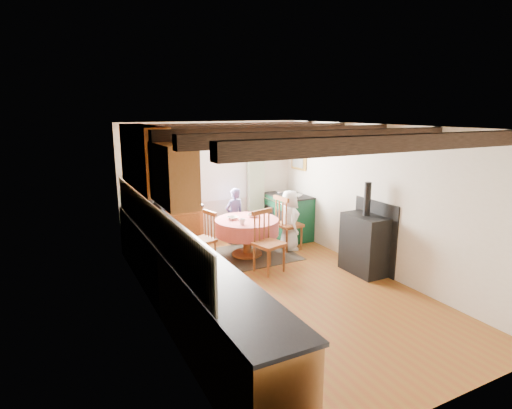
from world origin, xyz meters
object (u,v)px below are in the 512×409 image
dining_table (247,238)px  cast_iron_stove (365,228)px  child_far (235,216)px  cup (242,222)px  chair_near (269,242)px  chair_left (202,238)px  chair_right (289,222)px  aga_range (288,216)px  child_right (289,220)px

dining_table → cast_iron_stove: cast_iron_stove is taller
child_far → cast_iron_stove: bearing=107.4°
dining_table → cup: bearing=-129.4°
cast_iron_stove → chair_near: bearing=151.7°
chair_left → child_far: 1.24m
chair_near → chair_right: (0.88, 0.83, 0.01)m
dining_table → aga_range: bearing=26.1°
dining_table → child_far: bearing=82.0°
chair_near → aga_range: chair_near is taller
chair_left → chair_right: chair_right is taller
chair_left → chair_near: bearing=31.5°
cup → dining_table: bearing=50.6°
child_far → cup: bearing=62.0°
cup → child_far: bearing=72.6°
cast_iron_stove → child_far: 2.67m
child_far → cup: (-0.33, -1.05, 0.18)m
chair_near → chair_right: size_ratio=0.98×
chair_near → cast_iron_stove: size_ratio=0.68×
child_right → cup: (-1.10, -0.24, 0.17)m
chair_right → cup: chair_right is taller
child_far → child_right: (0.78, -0.81, 0.01)m
cast_iron_stove → child_far: cast_iron_stove is taller
aga_range → cup: (-1.47, -0.88, 0.28)m
chair_right → cast_iron_stove: size_ratio=0.70×
chair_near → chair_right: 1.21m
aga_range → cup: bearing=-149.1°
chair_left → child_far: child_far is taller
dining_table → cast_iron_stove: 2.12m
chair_near → child_right: size_ratio=0.89×
child_far → chair_left: bearing=28.1°
cup → chair_near: bearing=-69.4°
dining_table → child_right: (0.89, -0.03, 0.23)m
chair_left → chair_right: bearing=75.8°
chair_near → child_far: 1.62m
aga_range → child_right: (-0.37, -0.64, 0.11)m
chair_right → child_right: size_ratio=0.91×
dining_table → chair_near: chair_near is taller
chair_near → child_far: size_ratio=0.91×
cast_iron_stove → child_far: bearing=118.0°
child_right → chair_right: bearing=36.1°
child_right → child_far: bearing=58.8°
dining_table → aga_range: size_ratio=1.13×
child_right → cast_iron_stove: bearing=-147.8°
chair_left → aga_range: 2.19m
chair_left → child_right: bearing=75.2°
aga_range → child_far: 1.16m
dining_table → child_far: (0.11, 0.78, 0.22)m
chair_near → dining_table: bearing=75.3°
aga_range → cast_iron_stove: 2.21m
child_far → chair_near: bearing=75.3°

